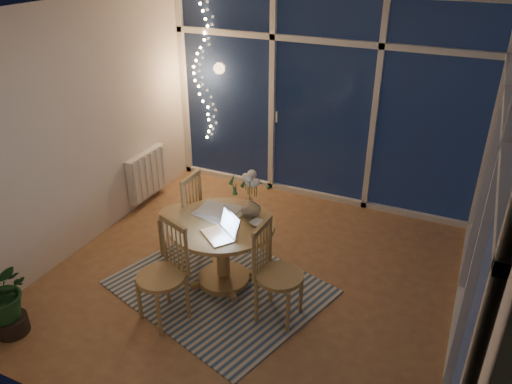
# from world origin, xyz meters

# --- Properties ---
(floor) EXTENTS (4.00, 4.00, 0.00)m
(floor) POSITION_xyz_m (0.00, 0.00, 0.00)
(floor) COLOR brown
(floor) RESTS_ON ground
(ceiling) EXTENTS (4.00, 4.00, 0.00)m
(ceiling) POSITION_xyz_m (0.00, 0.00, 2.60)
(ceiling) COLOR white
(ceiling) RESTS_ON wall_back
(wall_back) EXTENTS (4.00, 0.04, 2.60)m
(wall_back) POSITION_xyz_m (0.00, 2.00, 1.30)
(wall_back) COLOR silver
(wall_back) RESTS_ON floor
(wall_front) EXTENTS (4.00, 0.04, 2.60)m
(wall_front) POSITION_xyz_m (0.00, -2.00, 1.30)
(wall_front) COLOR silver
(wall_front) RESTS_ON floor
(wall_left) EXTENTS (0.04, 4.00, 2.60)m
(wall_left) POSITION_xyz_m (-2.00, 0.00, 1.30)
(wall_left) COLOR silver
(wall_left) RESTS_ON floor
(wall_right) EXTENTS (0.04, 4.00, 2.60)m
(wall_right) POSITION_xyz_m (2.00, 0.00, 1.30)
(wall_right) COLOR silver
(wall_right) RESTS_ON floor
(window_wall_back) EXTENTS (4.00, 0.10, 2.60)m
(window_wall_back) POSITION_xyz_m (0.00, 1.96, 1.30)
(window_wall_back) COLOR silver
(window_wall_back) RESTS_ON floor
(window_wall_right) EXTENTS (0.10, 4.00, 2.60)m
(window_wall_right) POSITION_xyz_m (1.96, 0.00, 1.30)
(window_wall_right) COLOR silver
(window_wall_right) RESTS_ON floor
(radiator) EXTENTS (0.10, 0.70, 0.58)m
(radiator) POSITION_xyz_m (-1.94, 0.90, 0.40)
(radiator) COLOR silver
(radiator) RESTS_ON wall_left
(fairy_lights) EXTENTS (0.24, 0.10, 1.85)m
(fairy_lights) POSITION_xyz_m (-1.65, 1.88, 1.52)
(fairy_lights) COLOR #FFB766
(fairy_lights) RESTS_ON window_wall_back
(garden_patio) EXTENTS (12.00, 6.00, 0.10)m
(garden_patio) POSITION_xyz_m (0.50, 5.00, -0.06)
(garden_patio) COLOR black
(garden_patio) RESTS_ON ground
(garden_fence) EXTENTS (11.00, 0.08, 1.80)m
(garden_fence) POSITION_xyz_m (0.00, 5.50, 0.90)
(garden_fence) COLOR #371D14
(garden_fence) RESTS_ON ground
(garden_shrubs) EXTENTS (0.90, 0.90, 0.90)m
(garden_shrubs) POSITION_xyz_m (-0.80, 3.40, 0.45)
(garden_shrubs) COLOR black
(garden_shrubs) RESTS_ON ground
(rug) EXTENTS (2.29, 2.04, 0.01)m
(rug) POSITION_xyz_m (-0.26, -0.30, 0.01)
(rug) COLOR beige
(rug) RESTS_ON floor
(dining_table) EXTENTS (1.28, 1.28, 0.69)m
(dining_table) POSITION_xyz_m (-0.26, -0.20, 0.35)
(dining_table) COLOR olive
(dining_table) RESTS_ON floor
(chair_left) EXTENTS (0.45, 0.45, 0.98)m
(chair_left) POSITION_xyz_m (-0.94, 0.09, 0.49)
(chair_left) COLOR olive
(chair_left) RESTS_ON floor
(chair_right) EXTENTS (0.46, 0.46, 0.96)m
(chair_right) POSITION_xyz_m (0.44, -0.44, 0.48)
(chair_right) COLOR olive
(chair_right) RESTS_ON floor
(chair_front) EXTENTS (0.58, 0.58, 0.98)m
(chair_front) POSITION_xyz_m (-0.49, -0.90, 0.49)
(chair_front) COLOR olive
(chair_front) RESTS_ON floor
(laptop) EXTENTS (0.43, 0.42, 0.24)m
(laptop) POSITION_xyz_m (-0.17, -0.42, 0.81)
(laptop) COLOR silver
(laptop) RESTS_ON dining_table
(flower_vase) EXTENTS (0.25, 0.25, 0.21)m
(flower_vase) POSITION_xyz_m (-0.06, 0.03, 0.80)
(flower_vase) COLOR white
(flower_vase) RESTS_ON dining_table
(bowl) EXTENTS (0.19, 0.19, 0.04)m
(bowl) POSITION_xyz_m (0.07, -0.10, 0.71)
(bowl) COLOR white
(bowl) RESTS_ON dining_table
(newspapers) EXTENTS (0.40, 0.31, 0.02)m
(newspapers) POSITION_xyz_m (-0.38, -0.05, 0.70)
(newspapers) COLOR silver
(newspapers) RESTS_ON dining_table
(phone) EXTENTS (0.10, 0.06, 0.01)m
(phone) POSITION_xyz_m (-0.18, -0.28, 0.70)
(phone) COLOR black
(phone) RESTS_ON dining_table
(potted_plant) EXTENTS (0.55, 0.48, 0.76)m
(potted_plant) POSITION_xyz_m (-1.61, -1.61, 0.38)
(potted_plant) COLOR #194621
(potted_plant) RESTS_ON floor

